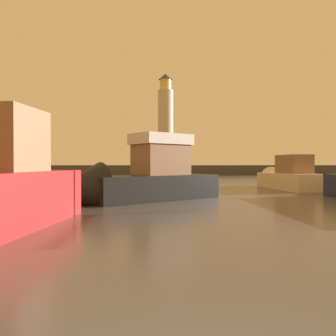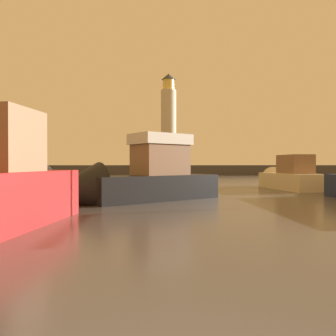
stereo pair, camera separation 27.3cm
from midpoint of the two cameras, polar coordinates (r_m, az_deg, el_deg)
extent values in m
plane|color=#4C4742|center=(28.90, -4.23, -2.86)|extent=(220.00, 220.00, 0.00)
cube|color=#423F3D|center=(56.05, -4.64, -0.34)|extent=(89.20, 6.93, 1.58)
cylinder|color=beige|center=(56.53, -0.55, 6.70)|extent=(2.50, 2.50, 12.27)
cylinder|color=#F2CC59|center=(57.68, -0.55, 13.63)|extent=(1.87, 1.87, 1.72)
cone|color=#33383D|center=(58.00, -0.55, 14.93)|extent=(2.25, 2.25, 0.98)
cube|color=black|center=(17.16, -2.95, -3.23)|extent=(7.05, 5.79, 1.22)
cone|color=black|center=(15.20, -15.44, -3.53)|extent=(3.18, 3.23, 2.39)
cube|color=#8C6647|center=(17.41, -1.62, 1.36)|extent=(3.10, 2.86, 1.53)
cube|color=silver|center=(17.45, -1.63, 4.75)|extent=(3.41, 3.15, 0.54)
cube|color=#8C6647|center=(10.84, -26.67, 4.18)|extent=(2.33, 2.43, 1.78)
cube|color=black|center=(25.51, -25.05, -1.92)|extent=(7.03, 6.21, 1.30)
cone|color=black|center=(22.17, -19.34, -2.11)|extent=(3.25, 3.28, 2.40)
cube|color=beige|center=(25.55, 19.07, -2.08)|extent=(2.48, 6.06, 1.13)
cone|color=beige|center=(28.61, 15.71, -1.67)|extent=(2.04, 1.94, 1.90)
cube|color=#8C6647|center=(24.91, 19.87, 0.61)|extent=(1.76, 2.53, 1.27)
camera|label=1|loc=(0.14, -90.39, 0.00)|focal=36.71mm
camera|label=2|loc=(0.14, 89.61, 0.00)|focal=36.71mm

